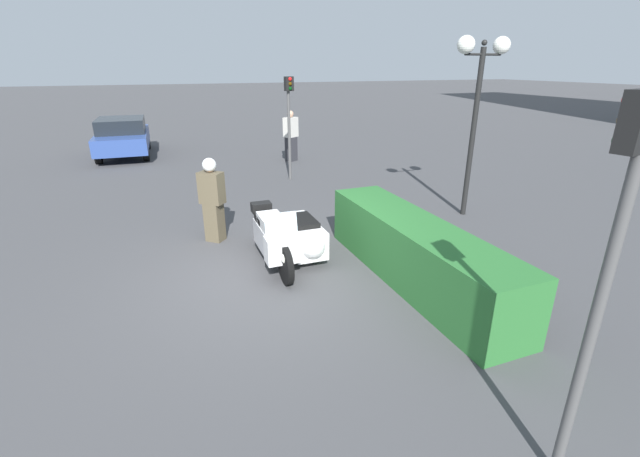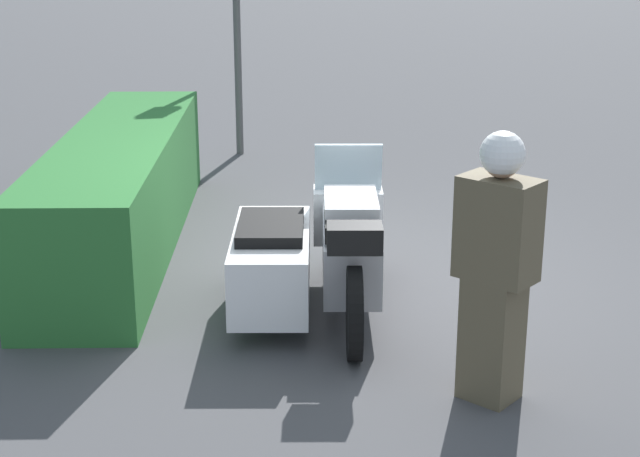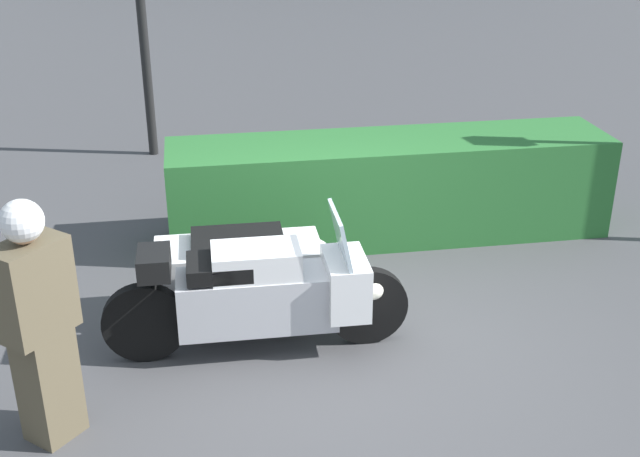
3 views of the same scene
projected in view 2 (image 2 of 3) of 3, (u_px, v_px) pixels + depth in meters
ground_plane at (377, 278)px, 8.16m from camera, size 160.00×160.00×0.00m
police_motorcycle at (309, 250)px, 7.43m from camera, size 2.38×1.18×1.16m
officer_rider at (496, 262)px, 5.89m from camera, size 0.52×0.53×1.71m
hedge_bush_curbside at (121, 191)px, 8.81m from camera, size 4.46×0.95×1.02m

